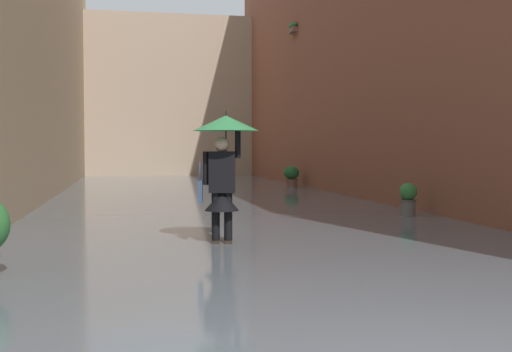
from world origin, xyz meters
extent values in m
plane|color=slate|center=(0.00, -14.10, 0.00)|extent=(70.52, 70.52, 0.00)
cube|color=slate|center=(0.00, -14.10, 0.03)|extent=(8.99, 34.21, 0.06)
cube|color=brown|center=(-3.99, -19.70, 5.80)|extent=(0.20, 0.70, 0.18)
ellipsoid|color=#2D7033|center=(-3.99, -19.70, 5.96)|extent=(0.28, 0.76, 0.24)
cube|color=tan|center=(4.99, -14.10, 5.12)|extent=(1.80, 32.21, 10.23)
cube|color=tan|center=(0.00, -29.11, 4.01)|extent=(11.79, 1.80, 8.02)
cube|color=#2D2319|center=(0.81, -5.70, 0.05)|extent=(0.14, 0.25, 0.10)
cylinder|color=black|center=(0.81, -5.70, 0.45)|extent=(0.14, 0.14, 0.69)
cube|color=#2D2319|center=(0.63, -5.68, 0.05)|extent=(0.14, 0.25, 0.10)
cylinder|color=black|center=(0.63, -5.68, 0.45)|extent=(0.14, 0.14, 0.69)
cube|color=black|center=(0.72, -5.69, 1.09)|extent=(0.41, 0.27, 0.59)
cone|color=black|center=(0.72, -5.69, 0.67)|extent=(0.57, 0.57, 0.28)
sphere|color=#DBB293|center=(0.72, -5.69, 1.49)|extent=(0.21, 0.21, 0.21)
cylinder|color=black|center=(0.49, -5.66, 1.51)|extent=(0.10, 0.10, 0.44)
cylinder|color=black|center=(0.95, -5.73, 1.15)|extent=(0.10, 0.10, 0.48)
cylinder|color=black|center=(0.66, -5.68, 1.59)|extent=(0.02, 0.02, 0.41)
cone|color=#338C4C|center=(0.66, -5.68, 1.79)|extent=(0.96, 0.96, 0.22)
cylinder|color=black|center=(0.66, -5.68, 1.93)|extent=(0.01, 0.01, 0.08)
cube|color=#334766|center=(1.03, -5.72, 0.81)|extent=(0.10, 0.29, 0.32)
torus|color=#334766|center=(1.03, -5.72, 1.09)|extent=(0.06, 0.30, 0.30)
cylinder|color=brown|center=(-3.61, -18.37, 0.16)|extent=(0.43, 0.43, 0.32)
torus|color=brown|center=(-3.61, -18.37, 0.32)|extent=(0.46, 0.46, 0.04)
ellipsoid|color=#23602D|center=(-3.61, -18.37, 0.56)|extent=(0.55, 0.55, 0.47)
cylinder|color=#66605B|center=(-3.54, -8.68, 0.18)|extent=(0.29, 0.29, 0.36)
torus|color=#56524E|center=(-3.54, -8.68, 0.36)|extent=(0.33, 0.33, 0.04)
ellipsoid|color=#387F3D|center=(-3.54, -8.68, 0.54)|extent=(0.35, 0.35, 0.36)
camera|label=1|loc=(2.04, 3.37, 1.44)|focal=44.65mm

